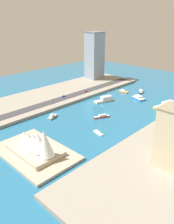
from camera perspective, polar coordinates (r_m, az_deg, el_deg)
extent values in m
plane|color=#23668E|center=(233.74, 5.38, -0.30)|extent=(440.00, 440.00, 0.00)
cube|color=gray|center=(286.77, -7.26, 4.39)|extent=(70.00, 240.00, 2.97)
cube|color=#A89E89|center=(170.87, -12.75, -9.81)|extent=(61.63, 39.27, 2.00)
cube|color=#38383D|center=(272.34, -4.72, 3.83)|extent=(12.48, 228.00, 0.15)
cube|color=red|center=(222.99, 3.66, -1.21)|extent=(10.00, 15.47, 1.53)
cone|color=red|center=(220.17, 1.67, -1.50)|extent=(1.85, 1.85, 1.37)
cube|color=white|center=(222.64, 3.87, -0.81)|extent=(5.54, 7.49, 1.63)
cube|color=beige|center=(222.66, 3.67, -1.02)|extent=(9.60, 14.85, 0.10)
cube|color=#1E284C|center=(305.45, 13.24, 4.96)|extent=(12.05, 14.76, 1.42)
cone|color=#1E284C|center=(312.96, 13.16, 5.40)|extent=(1.78, 1.78, 1.28)
cube|color=white|center=(303.19, 13.28, 5.16)|extent=(7.16, 8.31, 1.91)
cube|color=beige|center=(305.23, 13.25, 5.10)|extent=(11.57, 14.17, 0.10)
cube|color=blue|center=(278.73, 12.64, 3.34)|extent=(18.22, 13.36, 1.88)
cone|color=blue|center=(272.66, 13.81, 2.78)|extent=(2.13, 2.13, 1.69)
cube|color=white|center=(278.68, 12.57, 3.79)|extent=(9.22, 7.88, 2.21)
cube|color=beige|center=(278.41, 12.66, 3.53)|extent=(17.49, 12.83, 0.10)
cube|color=silver|center=(264.70, 4.24, 2.81)|extent=(12.91, 24.43, 2.06)
cone|color=silver|center=(258.40, 1.96, 2.35)|extent=(2.31, 2.31, 1.86)
cube|color=white|center=(265.32, 4.81, 3.54)|extent=(8.79, 13.56, 3.99)
cube|color=beige|center=(264.33, 4.24, 3.03)|extent=(12.40, 23.45, 0.10)
cube|color=orange|center=(299.74, 9.02, 4.99)|extent=(12.95, 5.45, 1.80)
cone|color=orange|center=(296.79, 10.17, 4.73)|extent=(1.79, 1.79, 1.62)
cube|color=white|center=(299.50, 8.94, 5.34)|extent=(5.54, 3.16, 1.74)
cube|color=beige|center=(299.45, 9.03, 5.16)|extent=(12.43, 5.24, 0.10)
cube|color=white|center=(193.80, 2.83, -5.21)|extent=(11.18, 5.45, 1.00)
cone|color=white|center=(189.80, 3.82, -5.88)|extent=(1.08, 1.08, 0.90)
cube|color=white|center=(193.93, 2.70, -4.88)|extent=(6.14, 3.27, 0.83)
cube|color=beige|center=(193.54, 2.83, -5.06)|extent=(10.74, 5.23, 0.10)
cylinder|color=silver|center=(190.71, 2.96, -3.72)|extent=(0.24, 0.24, 10.73)
cube|color=yellow|center=(261.61, 18.72, 1.40)|extent=(14.59, 28.56, 2.36)
cone|color=yellow|center=(251.40, 16.51, 0.81)|extent=(2.62, 2.62, 2.12)
cube|color=white|center=(264.01, 19.48, 2.16)|extent=(9.47, 14.87, 3.42)
cube|color=beige|center=(261.18, 18.76, 1.65)|extent=(14.00, 27.42, 0.10)
cube|color=#999EA3|center=(224.29, -8.52, -1.23)|extent=(7.38, 12.62, 1.89)
cone|color=#999EA3|center=(229.22, -7.62, -0.63)|extent=(2.15, 2.15, 1.70)
cube|color=white|center=(222.68, -8.70, -0.87)|extent=(4.16, 5.32, 2.08)
cube|color=beige|center=(223.89, -8.53, -1.00)|extent=(7.08, 12.12, 0.10)
cube|color=#8C9EB2|center=(349.50, 1.88, 13.75)|extent=(19.76, 23.79, 66.25)
cube|color=slate|center=(345.75, 1.95, 19.25)|extent=(20.55, 24.75, 0.80)
cylinder|color=black|center=(269.72, -6.06, 3.68)|extent=(0.26, 0.64, 0.64)
cylinder|color=black|center=(270.92, -6.29, 3.76)|extent=(0.26, 0.64, 0.64)
cylinder|color=black|center=(271.66, -5.56, 3.84)|extent=(0.26, 0.64, 0.64)
cylinder|color=black|center=(272.85, -5.79, 3.92)|extent=(0.26, 0.64, 0.64)
cube|color=blue|center=(271.18, -5.93, 3.86)|extent=(1.92, 4.52, 0.86)
cube|color=#262D38|center=(271.09, -5.90, 4.02)|extent=(1.67, 2.54, 0.55)
cylinder|color=black|center=(290.29, -0.21, 5.21)|extent=(0.26, 0.65, 0.64)
cylinder|color=black|center=(289.16, 0.05, 5.14)|extent=(0.26, 0.65, 0.64)
cylinder|color=black|center=(288.24, -0.60, 5.08)|extent=(0.26, 0.65, 0.64)
cylinder|color=black|center=(287.11, -0.35, 5.01)|extent=(0.26, 0.65, 0.64)
cube|color=red|center=(288.62, -0.28, 5.16)|extent=(2.04, 4.25, 0.72)
cube|color=#262D38|center=(288.29, -0.31, 5.26)|extent=(1.76, 2.39, 0.49)
cylinder|color=black|center=(320.19, 5.61, 6.80)|extent=(0.27, 0.65, 0.64)
cylinder|color=black|center=(319.26, 5.84, 6.75)|extent=(0.27, 0.65, 0.64)
cylinder|color=black|center=(317.74, 5.26, 6.69)|extent=(0.27, 0.65, 0.64)
cylinder|color=black|center=(316.81, 5.50, 6.63)|extent=(0.27, 0.65, 0.64)
cube|color=yellow|center=(318.41, 5.55, 6.77)|extent=(1.96, 4.58, 0.81)
cube|color=#262D38|center=(318.05, 5.53, 6.88)|extent=(1.68, 2.58, 0.52)
cylinder|color=black|center=(249.39, -8.30, 2.49)|extent=(0.18, 0.18, 5.50)
cube|color=black|center=(248.29, -8.34, 3.20)|extent=(0.36, 0.36, 1.00)
sphere|color=red|center=(248.17, -8.35, 3.27)|extent=(0.24, 0.24, 0.24)
sphere|color=yellow|center=(248.29, -8.34, 3.20)|extent=(0.24, 0.24, 0.24)
sphere|color=green|center=(248.40, -8.34, 3.12)|extent=(0.24, 0.24, 0.24)
cube|color=#BCAD93|center=(169.55, -12.83, -9.10)|extent=(39.65, 25.06, 3.00)
cone|color=white|center=(154.15, -10.31, -7.67)|extent=(12.79, 10.18, 19.89)
cone|color=white|center=(160.81, -11.85, -7.43)|extent=(13.15, 11.12, 15.29)
cone|color=white|center=(166.10, -13.03, -7.10)|extent=(14.95, 13.46, 12.61)
cone|color=white|center=(172.77, -14.52, -6.41)|extent=(14.24, 13.26, 10.17)
cone|color=white|center=(175.82, -15.21, -5.97)|extent=(10.81, 9.28, 10.16)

